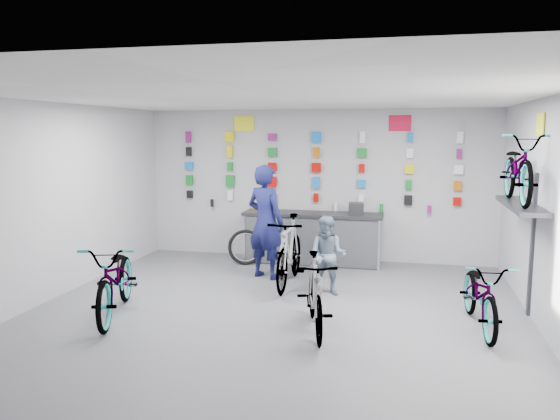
% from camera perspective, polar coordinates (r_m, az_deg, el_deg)
% --- Properties ---
extents(floor, '(8.00, 8.00, 0.00)m').
position_cam_1_polar(floor, '(7.46, -1.37, -11.84)').
color(floor, '#57575C').
rests_on(floor, ground).
extents(ceiling, '(8.00, 8.00, 0.00)m').
position_cam_1_polar(ceiling, '(7.03, -1.45, 11.83)').
color(ceiling, white).
rests_on(ceiling, wall_back).
extents(wall_back, '(7.00, 0.00, 7.00)m').
position_cam_1_polar(wall_back, '(10.98, 3.85, 2.63)').
color(wall_back, silver).
rests_on(wall_back, floor).
extents(wall_front, '(7.00, 0.00, 7.00)m').
position_cam_1_polar(wall_front, '(3.46, -18.56, -9.88)').
color(wall_front, silver).
rests_on(wall_front, floor).
extents(wall_left, '(0.00, 8.00, 8.00)m').
position_cam_1_polar(wall_left, '(8.65, -24.46, 0.45)').
color(wall_left, silver).
rests_on(wall_left, floor).
extents(wall_right, '(0.00, 8.00, 8.00)m').
position_cam_1_polar(wall_right, '(7.08, 27.19, -1.27)').
color(wall_right, silver).
rests_on(wall_right, floor).
extents(counter, '(2.70, 0.66, 1.00)m').
position_cam_1_polar(counter, '(10.67, 3.40, -3.02)').
color(counter, black).
rests_on(counter, floor).
extents(merch_wall, '(5.57, 0.08, 1.57)m').
position_cam_1_polar(merch_wall, '(10.89, 3.44, 4.25)').
color(merch_wall, black).
rests_on(merch_wall, wall_back).
extents(wall_bracket, '(0.39, 1.90, 2.00)m').
position_cam_1_polar(wall_bracket, '(8.21, 24.01, -0.15)').
color(wall_bracket, '#333338').
rests_on(wall_bracket, wall_right).
extents(sign_left, '(0.42, 0.02, 0.30)m').
position_cam_1_polar(sign_left, '(11.25, -3.76, 8.99)').
color(sign_left, '#FCFA25').
rests_on(sign_left, wall_back).
extents(sign_right, '(0.42, 0.02, 0.30)m').
position_cam_1_polar(sign_right, '(10.77, 12.43, 8.86)').
color(sign_right, red).
rests_on(sign_right, wall_back).
extents(sign_side, '(0.02, 0.40, 0.30)m').
position_cam_1_polar(sign_side, '(8.17, 25.55, 8.07)').
color(sign_side, '#FCFA25').
rests_on(sign_side, wall_right).
extents(bike_left, '(1.30, 2.15, 1.07)m').
position_cam_1_polar(bike_left, '(7.96, -16.74, -6.88)').
color(bike_left, gray).
rests_on(bike_left, floor).
extents(bike_center, '(0.87, 1.72, 1.00)m').
position_cam_1_polar(bike_center, '(7.05, 3.71, -8.76)').
color(bike_center, gray).
rests_on(bike_center, floor).
extents(bike_right, '(0.79, 1.83, 0.93)m').
position_cam_1_polar(bike_right, '(7.62, 20.26, -8.22)').
color(bike_right, gray).
rests_on(bike_right, floor).
extents(bike_service, '(0.59, 1.96, 1.17)m').
position_cam_1_polar(bike_service, '(9.10, 0.99, -4.32)').
color(bike_service, gray).
rests_on(bike_service, floor).
extents(bike_wall, '(0.63, 1.80, 0.95)m').
position_cam_1_polar(bike_wall, '(8.14, 23.71, 3.97)').
color(bike_wall, gray).
rests_on(bike_wall, wall_bracket).
extents(clerk, '(0.86, 0.73, 2.00)m').
position_cam_1_polar(clerk, '(9.52, -1.52, -1.23)').
color(clerk, '#14174B').
rests_on(clerk, floor).
extents(customer, '(0.66, 0.54, 1.25)m').
position_cam_1_polar(customer, '(8.63, 5.01, -4.77)').
color(customer, slate).
rests_on(customer, floor).
extents(spare_wheel, '(0.72, 0.36, 0.69)m').
position_cam_1_polar(spare_wheel, '(10.63, -3.62, -3.90)').
color(spare_wheel, black).
rests_on(spare_wheel, floor).
extents(register, '(0.31, 0.33, 0.22)m').
position_cam_1_polar(register, '(10.47, 7.95, 0.16)').
color(register, black).
rests_on(register, counter).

